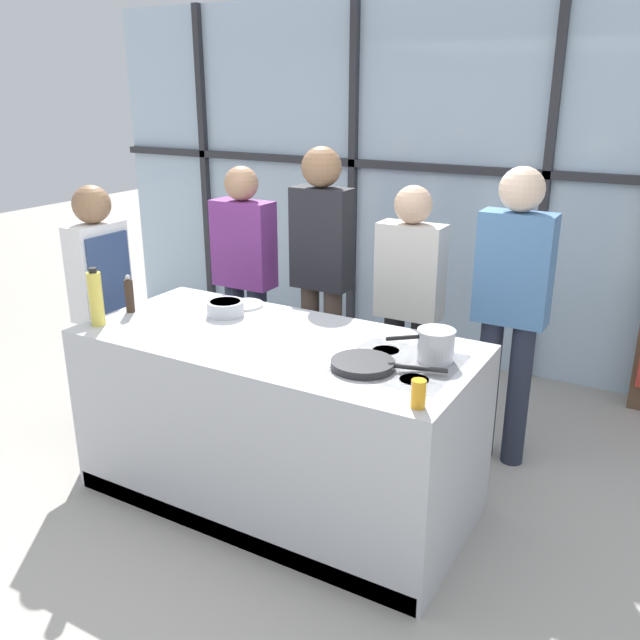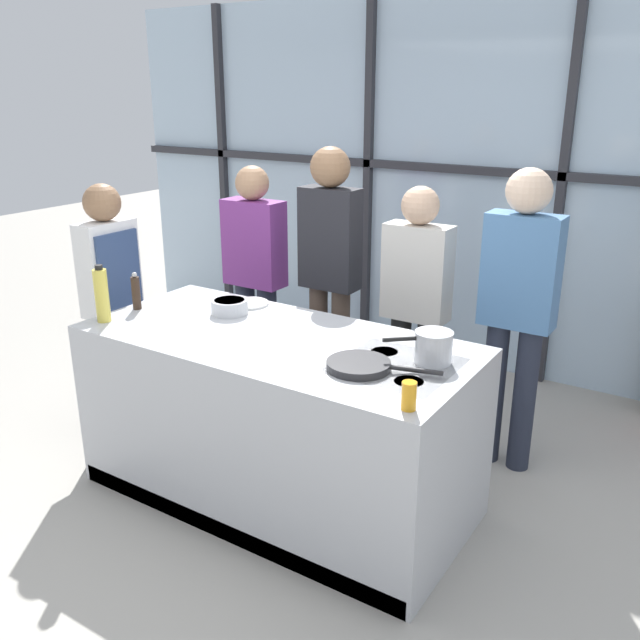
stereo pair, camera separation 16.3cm
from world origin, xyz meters
name	(u,v)px [view 1 (the left image)]	position (x,y,z in m)	size (l,w,h in m)	color
ground_plane	(279,496)	(0.00, 0.00, 0.00)	(18.00, 18.00, 0.00)	#ADA89E
back_window_wall	(444,186)	(0.00, 2.37, 1.40)	(6.40, 0.10, 2.80)	silver
demo_island	(277,420)	(0.00, 0.00, 0.46)	(2.04, 0.94, 0.93)	#B7BABF
chef	(102,296)	(-1.31, 0.08, 0.92)	(0.22, 0.36, 1.59)	#232838
spectator_far_left	(245,270)	(-0.92, 1.01, 0.93)	(0.43, 0.23, 1.63)	#232838
spectator_center_left	(321,263)	(-0.31, 1.01, 1.05)	(0.38, 0.25, 1.79)	#47382D
spectator_center_right	(409,298)	(0.31, 1.01, 0.91)	(0.40, 0.22, 1.59)	black
spectator_far_right	(511,299)	(0.92, 1.01, 1.01)	(0.40, 0.24, 1.74)	#232838
frying_pan	(365,364)	(0.56, -0.12, 0.95)	(0.51, 0.29, 0.04)	#232326
saucepan	(435,344)	(0.80, 0.12, 1.01)	(0.27, 0.25, 0.15)	silver
white_plate	(244,305)	(-0.45, 0.35, 0.94)	(0.23, 0.23, 0.01)	white
mixing_bowl	(225,308)	(-0.44, 0.16, 0.97)	(0.21, 0.21, 0.08)	silver
oil_bottle	(96,298)	(-0.92, -0.31, 1.08)	(0.07, 0.07, 0.31)	#E0CC4C
pepper_grinder	(129,295)	(-0.93, -0.06, 1.03)	(0.05, 0.05, 0.22)	#332319
juice_glass_near	(418,394)	(0.92, -0.37, 0.99)	(0.06, 0.06, 0.12)	orange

